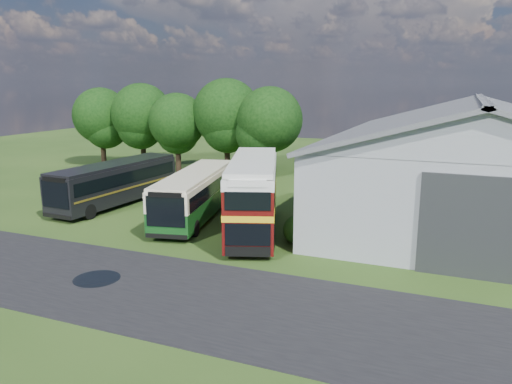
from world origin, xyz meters
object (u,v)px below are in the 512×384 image
at_px(bus_dark_single, 116,182).
at_px(bus_green_single, 196,194).
at_px(storage_shed, 476,158).
at_px(bus_maroon_double, 253,196).

bearing_deg(bus_dark_single, bus_green_single, -5.30).
distance_m(storage_shed, bus_green_single, 19.22).
xyz_separation_m(bus_green_single, bus_dark_single, (-7.53, 1.14, 0.02)).
height_order(bus_maroon_double, bus_dark_single, bus_maroon_double).
xyz_separation_m(storage_shed, bus_green_single, (-17.50, -7.55, -2.46)).
distance_m(bus_maroon_double, bus_dark_single, 12.75).
distance_m(bus_green_single, bus_dark_single, 7.62).
bearing_deg(bus_green_single, storage_shed, 11.20).
bearing_deg(storage_shed, bus_dark_single, -165.62).
height_order(bus_green_single, bus_maroon_double, bus_maroon_double).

